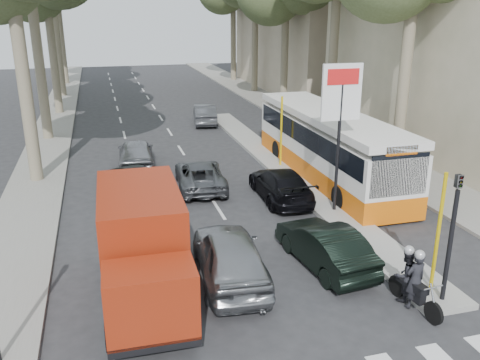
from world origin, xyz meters
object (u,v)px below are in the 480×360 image
object	(u,v)px
silver_hatchback	(230,255)
motorcycle	(411,279)
red_truck	(143,246)
dark_hatchback	(325,245)
city_bus	(328,143)

from	to	relation	value
silver_hatchback	motorcycle	bearing A→B (deg)	153.13
red_truck	dark_hatchback	bearing A→B (deg)	5.35
red_truck	city_bus	world-z (taller)	city_bus
silver_hatchback	red_truck	xyz separation A→B (m)	(-2.44, -0.36, 0.78)
dark_hatchback	city_bus	xyz separation A→B (m)	(3.66, 7.77, 0.95)
red_truck	city_bus	size ratio (longest dim) A/B	0.47
dark_hatchback	motorcycle	xyz separation A→B (m)	(1.23, -2.60, 0.11)
dark_hatchback	silver_hatchback	bearing A→B (deg)	-5.56
motorcycle	dark_hatchback	bearing A→B (deg)	108.76
silver_hatchback	dark_hatchback	xyz separation A→B (m)	(2.94, 0.04, -0.10)
dark_hatchback	city_bus	size ratio (longest dim) A/B	0.34
silver_hatchback	red_truck	world-z (taller)	red_truck
silver_hatchback	motorcycle	distance (m)	4.90
silver_hatchback	dark_hatchback	distance (m)	2.95
city_bus	motorcycle	bearing A→B (deg)	-103.05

